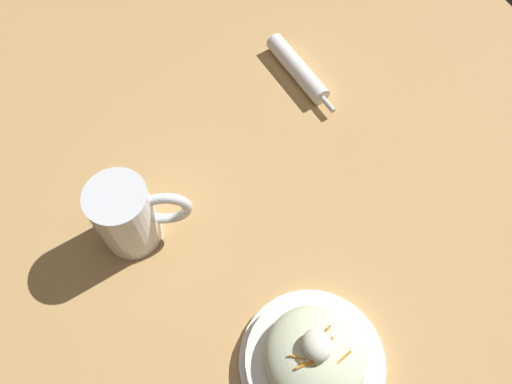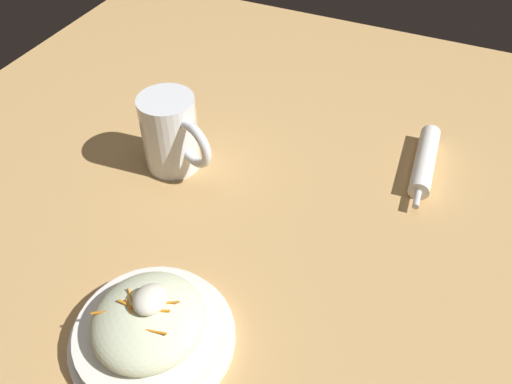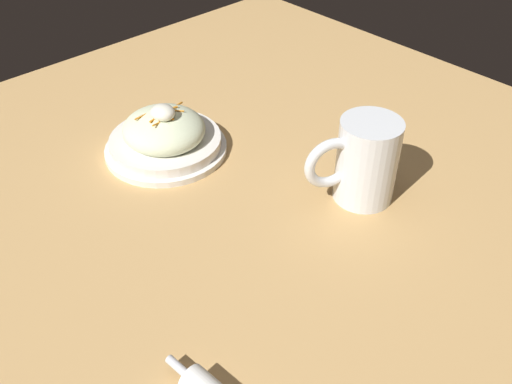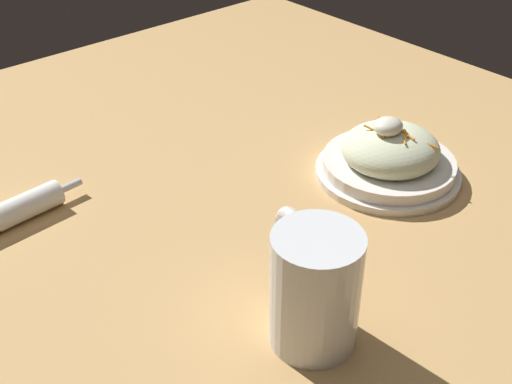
# 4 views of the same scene
# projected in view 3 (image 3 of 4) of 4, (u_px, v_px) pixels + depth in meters

# --- Properties ---
(ground_plane) EXTENTS (1.43, 1.43, 0.00)m
(ground_plane) POSITION_uv_depth(u_px,v_px,m) (249.00, 236.00, 0.85)
(ground_plane) COLOR tan
(salad_plate) EXTENTS (0.22, 0.22, 0.10)m
(salad_plate) POSITION_uv_depth(u_px,v_px,m) (165.00, 136.00, 1.01)
(salad_plate) COLOR white
(salad_plate) RESTS_ON ground_plane
(beer_mug) EXTENTS (0.10, 0.15, 0.14)m
(beer_mug) POSITION_uv_depth(u_px,v_px,m) (364.00, 165.00, 0.89)
(beer_mug) COLOR white
(beer_mug) RESTS_ON ground_plane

